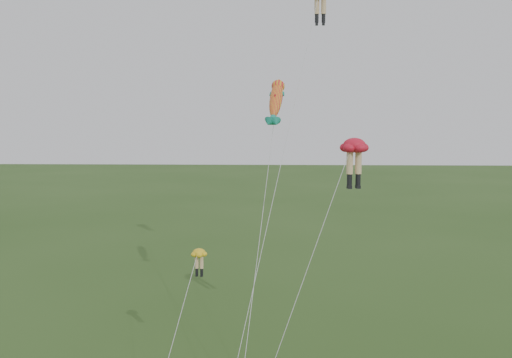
{
  "coord_description": "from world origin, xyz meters",
  "views": [
    {
      "loc": [
        1.85,
        -27.45,
        14.28
      ],
      "look_at": [
        0.61,
        6.0,
        10.74
      ],
      "focal_mm": 40.0,
      "sensor_mm": 36.0,
      "label": 1
    }
  ],
  "objects": [
    {
      "name": "legs_kite_red_high",
      "position": [
        4.7,
        12.72,
        22.4
      ],
      "size": [
        6.3,
        15.88,
        23.33
      ],
      "rotation": [
        0.0,
        0.0,
        -0.07
      ],
      "color": "red",
      "rests_on": "ground"
    },
    {
      "name": "legs_kite_red_mid",
      "position": [
        5.97,
        3.51,
        12.52
      ],
      "size": [
        6.17,
        5.54,
        13.26
      ],
      "rotation": [
        0.0,
        0.0,
        0.23
      ],
      "color": "red",
      "rests_on": "ground"
    },
    {
      "name": "fish_kite",
      "position": [
        1.77,
        8.71,
        15.48
      ],
      "size": [
        2.55,
        10.68,
        17.1
      ],
      "rotation": [
        0.81,
        0.0,
        -0.16
      ],
      "color": "gold",
      "rests_on": "ground"
    },
    {
      "name": "legs_kite_yellow",
      "position": [
        -2.4,
        2.0,
        6.65
      ],
      "size": [
        2.17,
        7.37,
        7.37
      ],
      "rotation": [
        0.0,
        0.0,
        -0.13
      ],
      "color": "yellow",
      "rests_on": "ground"
    }
  ]
}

